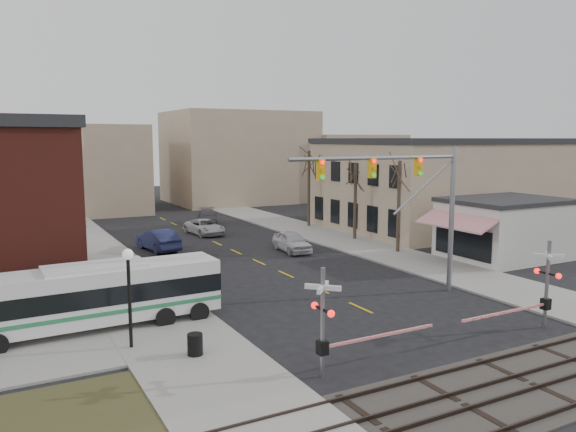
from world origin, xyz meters
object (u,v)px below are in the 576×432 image
object	(u,v)px
car_c	(205,227)
transit_bus	(96,295)
car_a	(292,242)
traffic_signal_mast	(413,191)
car_b	(158,240)
rr_crossing_west	(333,322)
car_d	(207,216)
street_lamp	(129,277)
pedestrian_far	(143,284)
rr_crossing_east	(540,286)
trash_bin	(195,344)
pedestrian_near	(155,299)

from	to	relation	value
car_c	transit_bus	bearing A→B (deg)	-126.57
car_a	traffic_signal_mast	bearing A→B (deg)	-86.01
car_b	traffic_signal_mast	bearing A→B (deg)	105.65
rr_crossing_west	car_d	xyz separation A→B (m)	(8.77, 37.00, -1.28)
traffic_signal_mast	street_lamp	size ratio (longest dim) A/B	2.57
street_lamp	pedestrian_far	bearing A→B (deg)	72.11
transit_bus	rr_crossing_east	size ratio (longest dim) A/B	1.96
traffic_signal_mast	car_d	size ratio (longest dim) A/B	2.20
car_a	car_d	xyz separation A→B (m)	(-0.66, 16.66, -0.07)
trash_bin	traffic_signal_mast	bearing A→B (deg)	11.53
car_a	car_d	bearing A→B (deg)	97.66
traffic_signal_mast	pedestrian_far	distance (m)	14.89
transit_bus	car_a	size ratio (longest dim) A/B	2.47
rr_crossing_west	car_a	xyz separation A→B (m)	(9.43, 20.34, -1.21)
rr_crossing_west	car_b	distance (m)	25.57
transit_bus	trash_bin	xyz separation A→B (m)	(2.77, -5.14, -1.06)
transit_bus	car_b	size ratio (longest dim) A/B	2.22
rr_crossing_west	car_a	world-z (taller)	rr_crossing_west
trash_bin	car_b	xyz separation A→B (m)	(4.45, 21.68, 0.27)
traffic_signal_mast	car_d	bearing A→B (deg)	90.61
trash_bin	car_b	distance (m)	22.13
rr_crossing_east	car_c	world-z (taller)	rr_crossing_east
traffic_signal_mast	car_b	size ratio (longest dim) A/B	2.10
street_lamp	car_b	bearing A→B (deg)	71.83
rr_crossing_east	pedestrian_near	distance (m)	17.45
rr_crossing_east	car_d	xyz separation A→B (m)	(-2.01, 37.21, -1.28)
car_b	rr_crossing_east	bearing A→B (deg)	103.18
rr_crossing_west	trash_bin	xyz separation A→B (m)	(-3.83, 3.86, -1.43)
rr_crossing_east	pedestrian_far	world-z (taller)	rr_crossing_east
pedestrian_far	transit_bus	bearing A→B (deg)	-161.07
transit_bus	trash_bin	world-z (taller)	transit_bus
traffic_signal_mast	rr_crossing_west	world-z (taller)	traffic_signal_mast
rr_crossing_west	pedestrian_far	bearing A→B (deg)	107.03
car_c	car_d	size ratio (longest dim) A/B	1.02
car_a	car_d	distance (m)	16.67
car_c	pedestrian_near	size ratio (longest dim) A/B	2.57
transit_bus	trash_bin	size ratio (longest dim) A/B	13.01
rr_crossing_west	pedestrian_far	world-z (taller)	rr_crossing_west
car_b	car_c	distance (m)	7.66
street_lamp	car_d	distance (m)	34.46
car_a	car_b	world-z (taller)	car_b
transit_bus	traffic_signal_mast	distance (m)	16.43
car_c	pedestrian_near	xyz separation A→B (m)	(-10.25, -21.74, 0.39)
rr_crossing_east	car_c	size ratio (longest dim) A/B	1.17
transit_bus	car_b	bearing A→B (deg)	66.41
street_lamp	pedestrian_far	xyz separation A→B (m)	(2.07, 6.42, -2.04)
rr_crossing_west	car_b	xyz separation A→B (m)	(0.62, 25.54, -1.15)
car_b	car_c	size ratio (longest dim) A/B	1.03
street_lamp	pedestrian_near	xyz separation A→B (m)	(1.83, 3.13, -1.97)
rr_crossing_west	pedestrian_near	xyz separation A→B (m)	(-4.01, 9.00, -0.92)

